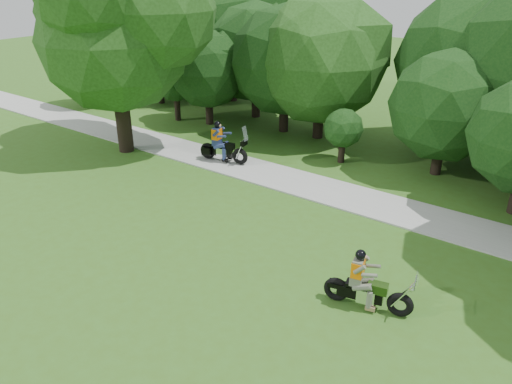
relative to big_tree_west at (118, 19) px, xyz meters
The scene contains 6 objects.
ground 13.82m from the big_tree_west, 33.03° to the right, with size 100.00×100.00×0.00m, color #385F1B.
walkway 12.05m from the big_tree_west, ahead, with size 60.00×2.20×0.06m, color #9C9C96.
tree_line 12.94m from the big_tree_west, 37.39° to the left, with size 40.10×11.91×7.94m.
big_tree_west is the anchor object (origin of this frame).
chopper_motorcycle 15.39m from the big_tree_west, 17.89° to the right, with size 2.24×0.87×1.62m.
touring_motorcycle 6.85m from the big_tree_west, 13.94° to the left, with size 2.31×0.96×1.76m.
Camera 1 is at (7.17, -7.46, 7.95)m, focal length 35.00 mm.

